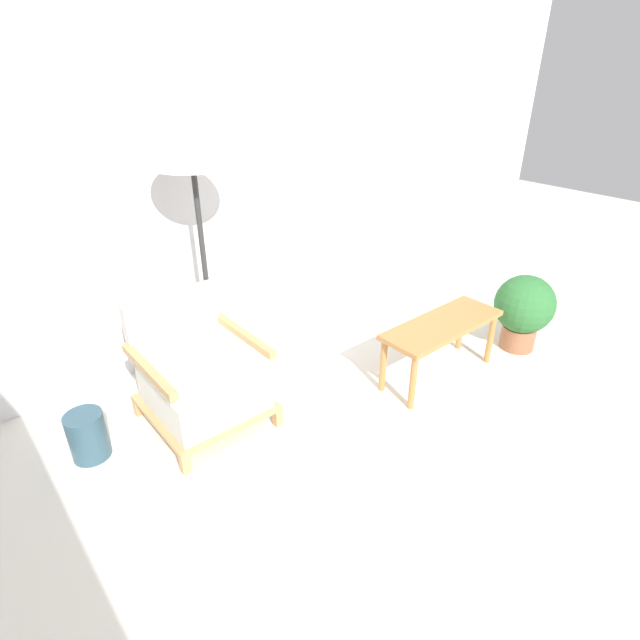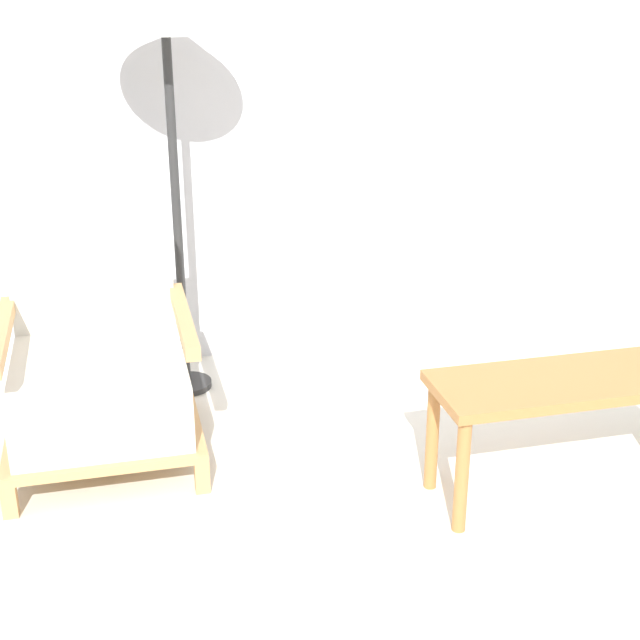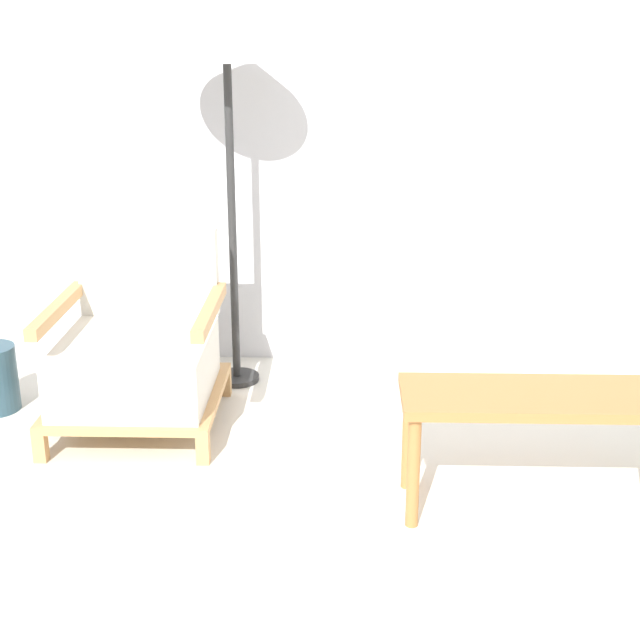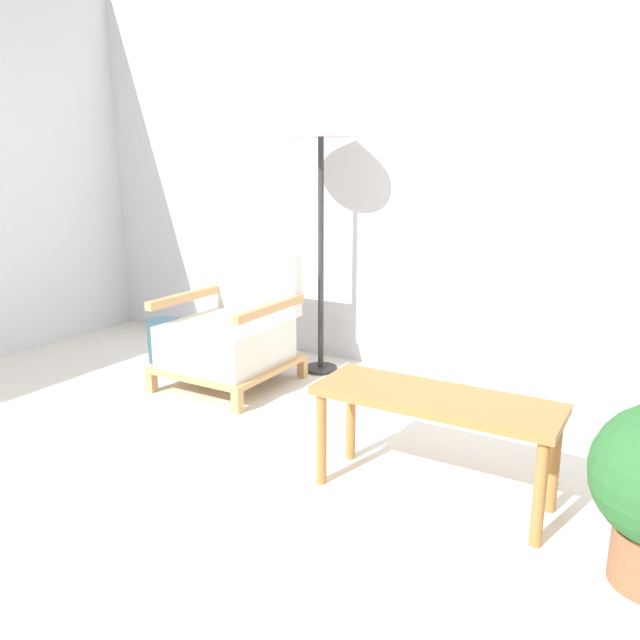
# 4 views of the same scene
# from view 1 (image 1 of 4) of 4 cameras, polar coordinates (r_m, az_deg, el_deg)

# --- Properties ---
(ground_plane) EXTENTS (14.00, 14.00, 0.00)m
(ground_plane) POSITION_cam_1_polar(r_m,az_deg,el_deg) (2.99, 17.02, -17.53)
(ground_plane) COLOR silver
(wall_back) EXTENTS (8.00, 0.06, 2.70)m
(wall_back) POSITION_cam_1_polar(r_m,az_deg,el_deg) (3.84, -9.73, 16.82)
(wall_back) COLOR silver
(wall_back) RESTS_ON ground_plane
(armchair) EXTENTS (0.68, 0.72, 0.78)m
(armchair) POSITION_cam_1_polar(r_m,az_deg,el_deg) (3.20, -13.54, -6.45)
(armchair) COLOR tan
(armchair) RESTS_ON ground_plane
(floor_lamp) EXTENTS (0.49, 0.49, 1.72)m
(floor_lamp) POSITION_cam_1_polar(r_m,az_deg,el_deg) (3.28, -14.48, 17.82)
(floor_lamp) COLOR #2D2D2D
(floor_lamp) RESTS_ON ground_plane
(coffee_table) EXTENTS (0.96, 0.34, 0.44)m
(coffee_table) POSITION_cam_1_polar(r_m,az_deg,el_deg) (3.58, 13.76, -1.17)
(coffee_table) COLOR #B2753D
(coffee_table) RESTS_ON ground_plane
(vase) EXTENTS (0.21, 0.21, 0.29)m
(vase) POSITION_cam_1_polar(r_m,az_deg,el_deg) (3.22, -25.02, -11.89)
(vase) COLOR #2D4C5B
(vase) RESTS_ON ground_plane
(potted_plant) EXTENTS (0.45, 0.45, 0.61)m
(potted_plant) POSITION_cam_1_polar(r_m,az_deg,el_deg) (4.15, 22.26, 1.25)
(potted_plant) COLOR #935B3D
(potted_plant) RESTS_ON ground_plane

